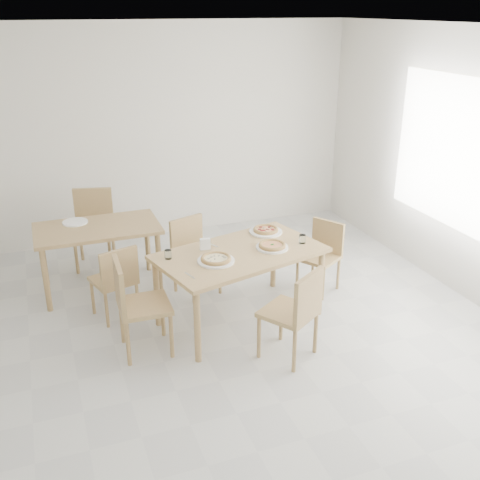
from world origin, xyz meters
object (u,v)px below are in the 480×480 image
object	(u,v)px
chair_north	(192,250)
plate_margherita	(272,247)
chair_south	(297,309)
pizza_margherita	(272,245)
tumbler_b	(168,254)
plate_empty	(75,222)
napkin_holder	(205,245)
pizza_pepperoni	(266,230)
plate_pepperoni	(266,232)
second_table	(98,235)
chair_back_s	(116,277)
chair_west	(134,301)
chair_east	(323,251)
tumbler_a	(302,239)
chair_back_n	(94,222)
plate_mushroom	(216,261)
main_table	(240,259)
pizza_mushroom	(216,259)

from	to	relation	value
chair_north	plate_margherita	bearing A→B (deg)	-73.38
chair_south	pizza_margherita	world-z (taller)	chair_south
tumbler_b	plate_empty	xyz separation A→B (m)	(-0.73, 1.28, -0.03)
napkin_holder	pizza_pepperoni	bearing A→B (deg)	21.85
plate_pepperoni	second_table	xyz separation A→B (m)	(-1.64, 0.79, -0.11)
chair_back_s	pizza_margherita	bearing A→B (deg)	145.25
chair_west	chair_east	xyz separation A→B (m)	(2.18, 0.54, -0.08)
chair_east	second_table	xyz separation A→B (m)	(-2.31, 0.83, 0.20)
plate_margherita	tumbler_a	world-z (taller)	tumbler_a
chair_south	plate_margherita	distance (m)	0.83
chair_back_n	tumbler_b	bearing A→B (deg)	-61.00
chair_north	pizza_margherita	distance (m)	1.05
chair_south	pizza_pepperoni	size ratio (longest dim) A/B	2.50
pizza_pepperoni	tumbler_a	xyz separation A→B (m)	(0.23, -0.39, 0.01)
pizza_margherita	tumbler_b	distance (m)	1.02
chair_east	plate_mushroom	xyz separation A→B (m)	(-1.39, -0.47, 0.31)
chair_west	chair_back_n	size ratio (longest dim) A/B	0.98
tumbler_b	chair_back_n	xyz separation A→B (m)	(-0.49, 1.81, -0.26)
main_table	chair_back_n	distance (m)	2.24
chair_south	tumbler_b	size ratio (longest dim) A/B	10.05
plate_margherita	chair_back_n	world-z (taller)	chair_back_n
chair_east	plate_pepperoni	distance (m)	0.74
pizza_pepperoni	plate_mushroom	bearing A→B (deg)	-144.47
pizza_margherita	chair_back_n	distance (m)	2.46
tumbler_a	tumbler_b	world-z (taller)	tumbler_a
tumbler_a	chair_back_n	xyz separation A→B (m)	(-1.84, 1.91, -0.26)
plate_margherita	chair_back_n	bearing A→B (deg)	128.14
plate_margherita	tumbler_b	xyz separation A→B (m)	(-1.02, 0.11, 0.03)
tumbler_a	napkin_holder	size ratio (longest dim) A/B	0.72
chair_north	tumbler_a	xyz separation A→B (m)	(0.92, -0.80, 0.31)
tumbler_b	plate_mushroom	bearing A→B (deg)	-28.90
chair_back_n	plate_pepperoni	bearing A→B (deg)	-29.54
chair_south	plate_margherita	world-z (taller)	chair_south
plate_pepperoni	second_table	world-z (taller)	plate_pepperoni
plate_mushroom	chair_back_n	xyz separation A→B (m)	(-0.89, 2.03, -0.22)
chair_north	chair_back_s	bearing A→B (deg)	-178.67
pizza_pepperoni	second_table	bearing A→B (deg)	154.38
pizza_pepperoni	second_table	distance (m)	1.83
plate_mushroom	pizza_mushroom	world-z (taller)	pizza_mushroom
chair_west	napkin_holder	distance (m)	0.90
tumbler_b	chair_back_n	distance (m)	1.89
main_table	chair_back_s	distance (m)	1.25
pizza_margherita	main_table	bearing A→B (deg)	175.02
chair_east	plate_mushroom	bearing A→B (deg)	-102.46
tumbler_a	napkin_holder	xyz separation A→B (m)	(-0.97, 0.17, 0.01)
pizza_margherita	pizza_mushroom	world-z (taller)	same
plate_mushroom	tumbler_b	bearing A→B (deg)	151.10
plate_mushroom	tumbler_b	distance (m)	0.46
chair_back_n	plate_empty	size ratio (longest dim) A/B	3.42
plate_pepperoni	pizza_margherita	distance (m)	0.42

